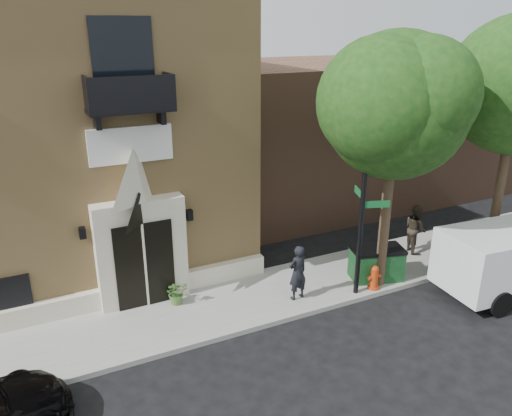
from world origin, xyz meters
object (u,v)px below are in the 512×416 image
at_px(fire_hydrant, 374,277).
at_px(pedestrian_near, 298,273).
at_px(street_sign, 363,207).
at_px(dumpster, 376,263).
at_px(pedestrian_far, 415,229).

relative_size(fire_hydrant, pedestrian_near, 0.46).
bearing_deg(fire_hydrant, pedestrian_near, 167.35).
xyz_separation_m(street_sign, dumpster, (1.13, 0.47, -2.28)).
height_order(pedestrian_near, pedestrian_far, pedestrian_far).
distance_m(street_sign, dumpster, 2.59).
xyz_separation_m(dumpster, pedestrian_far, (2.57, 1.04, 0.34)).
bearing_deg(street_sign, fire_hydrant, 15.77).
bearing_deg(pedestrian_far, pedestrian_near, 116.29).
xyz_separation_m(street_sign, pedestrian_near, (-1.85, 0.50, -1.96)).
distance_m(street_sign, pedestrian_near, 2.74).
distance_m(street_sign, pedestrian_far, 4.44).
bearing_deg(fire_hydrant, dumpster, 46.45).
relative_size(street_sign, dumpster, 3.03).
height_order(fire_hydrant, pedestrian_near, pedestrian_near).
xyz_separation_m(street_sign, fire_hydrant, (0.62, -0.06, -2.44)).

